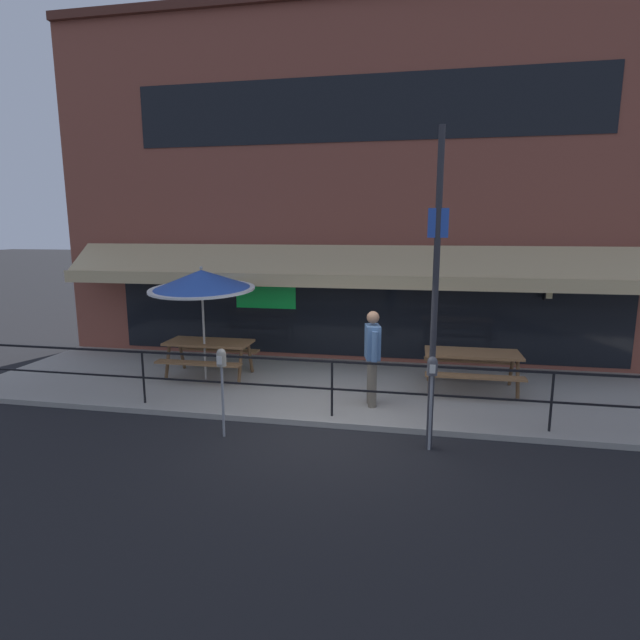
% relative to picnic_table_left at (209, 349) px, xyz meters
% --- Properties ---
extents(ground_plane, '(120.00, 120.00, 0.00)m').
position_rel_picnic_table_left_xyz_m(ground_plane, '(2.95, -2.09, -0.71)').
color(ground_plane, black).
extents(patio_deck, '(15.00, 4.00, 0.10)m').
position_rel_picnic_table_left_xyz_m(patio_deck, '(2.95, -0.09, -0.66)').
color(patio_deck, '#9E998E').
rests_on(patio_deck, ground).
extents(restaurant_building, '(15.00, 1.60, 8.29)m').
position_rel_picnic_table_left_xyz_m(restaurant_building, '(2.95, 2.14, 3.41)').
color(restaurant_building, brown).
rests_on(restaurant_building, ground).
extents(patio_railing, '(13.84, 0.04, 0.97)m').
position_rel_picnic_table_left_xyz_m(patio_railing, '(2.95, -1.79, 0.09)').
color(patio_railing, black).
rests_on(patio_railing, patio_deck).
extents(picnic_table_left, '(1.80, 1.42, 0.76)m').
position_rel_picnic_table_left_xyz_m(picnic_table_left, '(0.00, 0.00, 0.00)').
color(picnic_table_left, brown).
rests_on(picnic_table_left, patio_deck).
extents(picnic_table_centre, '(1.80, 1.42, 0.76)m').
position_rel_picnic_table_left_xyz_m(picnic_table_centre, '(5.40, 0.09, 0.00)').
color(picnic_table_centre, brown).
rests_on(picnic_table_centre, patio_deck).
extents(patio_umbrella_left, '(2.14, 2.14, 2.38)m').
position_rel_picnic_table_left_xyz_m(patio_umbrella_left, '(-0.00, -0.23, 1.47)').
color(patio_umbrella_left, '#B7B2A8').
rests_on(patio_umbrella_left, patio_deck).
extents(pedestrian_walking, '(0.32, 0.61, 1.71)m').
position_rel_picnic_table_left_xyz_m(pedestrian_walking, '(3.56, -1.13, 0.35)').
color(pedestrian_walking, '#665B4C').
rests_on(pedestrian_walking, patio_deck).
extents(parking_meter_near, '(0.15, 0.16, 1.42)m').
position_rel_picnic_table_left_xyz_m(parking_meter_near, '(1.38, -2.71, 0.44)').
color(parking_meter_near, gray).
rests_on(parking_meter_near, ground).
extents(parking_meter_far, '(0.15, 0.16, 1.42)m').
position_rel_picnic_table_left_xyz_m(parking_meter_far, '(4.54, -2.60, 0.44)').
color(parking_meter_far, gray).
rests_on(parking_meter_far, ground).
extents(street_sign_pole, '(0.28, 0.09, 4.58)m').
position_rel_picnic_table_left_xyz_m(street_sign_pole, '(4.54, -2.54, 1.64)').
color(street_sign_pole, '#2D2D33').
rests_on(street_sign_pole, ground).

